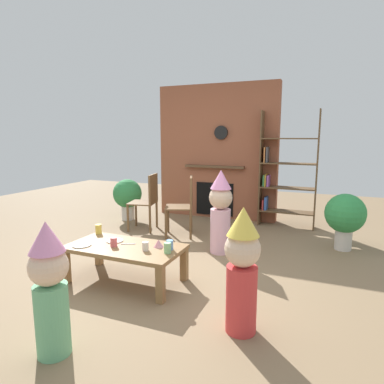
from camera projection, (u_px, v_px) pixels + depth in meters
name	position (u px, v px, depth m)	size (l,w,h in m)	color
ground_plane	(166.00, 269.00, 3.74)	(12.00, 12.00, 0.00)	#846B4C
brick_fireplace_feature	(217.00, 153.00, 6.01)	(2.20, 0.28, 2.40)	#935138
bookshelf	(285.00, 174.00, 5.41)	(0.90, 0.28, 1.90)	brown
coffee_table	(125.00, 251.00, 3.37)	(1.18, 0.62, 0.38)	olive
paper_cup_near_left	(170.00, 245.00, 3.24)	(0.07, 0.07, 0.10)	#669EE0
paper_cup_near_right	(99.00, 229.00, 3.78)	(0.07, 0.07, 0.11)	#F2CC4C
paper_cup_center	(145.00, 246.00, 3.22)	(0.06, 0.06, 0.09)	silver
paper_cup_far_left	(114.00, 242.00, 3.34)	(0.07, 0.07, 0.09)	#E5666B
paper_cup_far_right	(167.00, 248.00, 3.15)	(0.07, 0.07, 0.10)	#8CD18C
paper_plate_front	(82.00, 245.00, 3.37)	(0.19, 0.19, 0.01)	white
paper_plate_rear	(115.00, 241.00, 3.51)	(0.18, 0.18, 0.01)	white
birthday_cake_slice	(159.00, 243.00, 3.32)	(0.10, 0.10, 0.08)	pink
table_fork	(128.00, 244.00, 3.42)	(0.15, 0.02, 0.01)	silver
child_with_cone_hat	(50.00, 286.00, 2.20)	(0.26, 0.26, 0.94)	#66B27F
child_in_pink	(242.00, 267.00, 2.47)	(0.27, 0.27, 0.98)	#D13838
child_by_the_chairs	(221.00, 210.00, 4.19)	(0.30, 0.30, 1.07)	#EAB2C6
dining_chair_left	(148.00, 199.00, 5.24)	(0.47, 0.47, 0.90)	brown
dining_chair_middle	(185.00, 202.00, 4.93)	(0.52, 0.52, 0.90)	brown
potted_plant_tall	(345.00, 216.00, 4.32)	(0.52, 0.52, 0.75)	beige
potted_plant_short	(127.00, 195.00, 5.90)	(0.51, 0.51, 0.73)	beige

